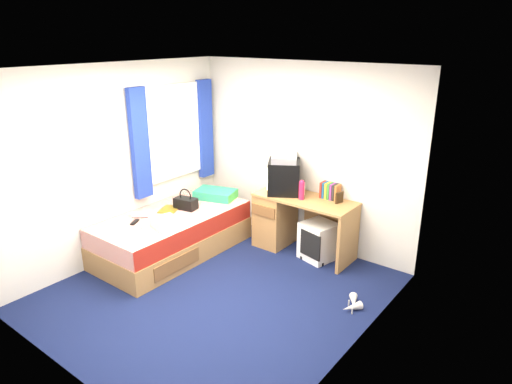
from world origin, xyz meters
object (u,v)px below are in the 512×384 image
Objects in this scene: vcr at (284,158)px; picture_frame at (339,198)px; bed at (173,234)px; aerosol_can at (303,189)px; pink_water_bottle at (302,191)px; pillow at (215,194)px; handbag at (186,203)px; crt_tv at (284,177)px; water_bottle at (140,215)px; towel at (166,223)px; magazine at (169,209)px; remote_control at (135,222)px; desk at (287,218)px; storage_cube at (318,241)px; colour_swatch_fan at (141,225)px; white_heels at (353,304)px.

picture_frame is at bearing 64.63° from vcr.
aerosol_can reaches higher than bed.
vcr is 0.49m from pink_water_bottle.
handbag reaches higher than pillow.
crt_tv is 2.86× the size of water_bottle.
pink_water_bottle is 0.68× the size of towel.
towel is 0.56m from magazine.
crt_tv is at bearing 27.01° from remote_control.
aerosol_can reaches higher than pillow.
desk is 4.01× the size of towel.
handbag is 0.62m from towel.
bed is at bearing -137.54° from aerosol_can.
magazine reaches higher than storage_cube.
aerosol_can reaches higher than storage_cube.
magazine is (-1.12, -0.99, -0.67)m from vcr.
aerosol_can reaches higher than desk.
remote_control is (-1.71, -1.48, 0.31)m from storage_cube.
towel is at bearing -59.66° from crt_tv.
handbag is at bearing -141.97° from desk.
aerosol_can is 0.52× the size of handbag.
pillow is 1.13× the size of storage_cube.
remote_control is at bearing -160.55° from towel.
picture_frame is at bearing 17.63° from handbag.
picture_frame reaches higher than desk.
aerosol_can is (-0.07, 0.15, -0.03)m from pink_water_bottle.
white_heels is at bearing 16.87° from colour_swatch_fan.
pillow is at bearing 76.29° from water_bottle.
vcr is (0.99, 1.06, 0.95)m from bed.
bed is at bearing -74.76° from vcr.
picture_frame is at bearing 33.26° from bed.
towel reaches higher than white_heels.
magazine is (-0.13, 0.08, 0.28)m from bed.
aerosol_can is at bearing 52.01° from colour_swatch_fan.
white_heels is at bearing -35.68° from picture_frame.
pillow is 3.30× the size of aerosol_can.
pink_water_bottle is 2.00m from colour_swatch_fan.
aerosol_can reaches higher than colour_swatch_fan.
bed is at bearing 87.96° from colour_swatch_fan.
vcr is 1.56× the size of magazine.
water_bottle is at bearing 142.34° from colour_swatch_fan.
vcr is 2.02m from remote_control.
crt_tv reaches higher than storage_cube.
bed is 9.09× the size of colour_swatch_fan.
water_bottle is at bearing 92.67° from remote_control.
pink_water_bottle is 0.17m from aerosol_can.
vcr is 2.02m from white_heels.
bed is at bearing 46.73° from remote_control.
magazine is (-0.39, 0.40, -0.05)m from towel.
towel is at bearing 28.43° from colour_swatch_fan.
pillow is at bearing 86.80° from bed.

